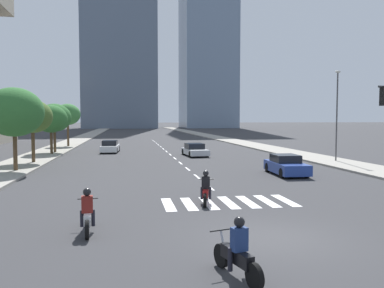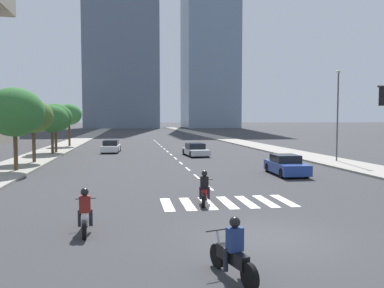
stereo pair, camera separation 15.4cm
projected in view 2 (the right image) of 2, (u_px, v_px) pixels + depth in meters
name	position (u px, v px, depth m)	size (l,w,h in m)	color
ground_plane	(269.00, 238.00, 12.34)	(800.00, 800.00, 0.00)	#333335
sidewalk_east	(286.00, 152.00, 43.95)	(4.00, 260.00, 0.15)	gray
sidewalk_west	(43.00, 155.00, 39.85)	(4.00, 260.00, 0.15)	gray
crosswalk_near	(227.00, 202.00, 17.58)	(5.85, 2.69, 0.01)	silver
lane_divider_center	(167.00, 151.00, 45.17)	(0.14, 50.00, 0.01)	silver
motorcycle_lead	(233.00, 254.00, 9.19)	(0.87, 2.02, 1.49)	black
motorcycle_trailing	(85.00, 215.00, 12.95)	(0.70, 2.21, 1.49)	black
motorcycle_third	(205.00, 191.00, 17.33)	(0.85, 2.16, 1.49)	black
sedan_blue_0	(286.00, 166.00, 26.32)	(2.01, 4.34, 1.34)	navy
sedan_silver_1	(196.00, 150.00, 39.86)	(2.26, 4.63, 1.26)	#B7BABF
sedan_white_2	(111.00, 147.00, 43.95)	(2.08, 4.51, 1.35)	silver
street_lamp_east	(338.00, 109.00, 33.50)	(0.50, 0.24, 7.71)	#3F3F42
street_tree_nearest	(15.00, 112.00, 27.36)	(4.03, 4.03, 5.78)	#4C3823
street_tree_second	(33.00, 117.00, 32.66)	(3.24, 3.24, 5.18)	#4C3823
street_tree_third	(52.00, 119.00, 40.56)	(3.36, 3.36, 5.03)	#4C3823
street_tree_fourth	(55.00, 118.00, 42.46)	(3.57, 3.57, 5.25)	#4C3823
street_tree_fifth	(69.00, 115.00, 52.07)	(3.31, 3.31, 5.60)	#4C3823
office_tower_left_skyline	(121.00, 12.00, 159.00)	(29.42, 21.92, 104.88)	slate
office_tower_center_skyline	(209.00, 5.00, 166.50)	(21.66, 25.33, 115.87)	slate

